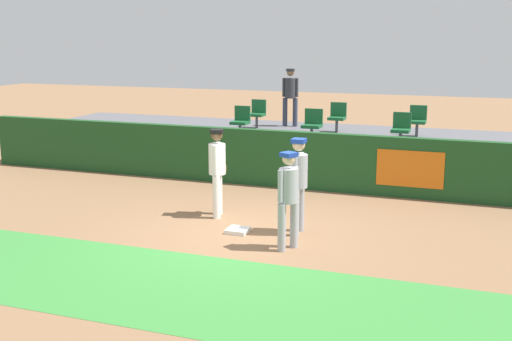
{
  "coord_description": "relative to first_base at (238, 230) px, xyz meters",
  "views": [
    {
      "loc": [
        4.12,
        -10.54,
        3.65
      ],
      "look_at": [
        -0.15,
        1.14,
        1.0
      ],
      "focal_mm": 44.59,
      "sensor_mm": 36.0,
      "label": 1
    }
  ],
  "objects": [
    {
      "name": "ground_plane",
      "position": [
        0.15,
        -0.14,
        -0.04
      ],
      "size": [
        60.0,
        60.0,
        0.0
      ],
      "primitive_type": "plane",
      "color": "#846042"
    },
    {
      "name": "grass_foreground_strip",
      "position": [
        0.15,
        -2.8,
        -0.04
      ],
      "size": [
        18.0,
        2.8,
        0.01
      ],
      "primitive_type": "cube",
      "color": "#388438",
      "rests_on": "ground_plane"
    },
    {
      "name": "first_base",
      "position": [
        0.0,
        0.0,
        0.0
      ],
      "size": [
        0.4,
        0.4,
        0.08
      ],
      "primitive_type": "cube",
      "color": "white",
      "rests_on": "ground_plane"
    },
    {
      "name": "player_fielder_home",
      "position": [
        -0.8,
        0.91,
        1.0
      ],
      "size": [
        0.42,
        0.59,
        1.81
      ],
      "rotation": [
        0.0,
        0.0,
        -1.3
      ],
      "color": "white",
      "rests_on": "ground_plane"
    },
    {
      "name": "player_runner_visitor",
      "position": [
        1.17,
        -0.59,
        0.96
      ],
      "size": [
        0.44,
        0.44,
        1.72
      ],
      "rotation": [
        0.0,
        0.0,
        -2.04
      ],
      "color": "#9EA3AD",
      "rests_on": "ground_plane"
    },
    {
      "name": "player_coach_visitor",
      "position": [
        1.07,
        0.35,
        1.01
      ],
      "size": [
        0.35,
        0.51,
        1.81
      ],
      "rotation": [
        0.0,
        0.0,
        -1.58
      ],
      "color": "#9EA3AD",
      "rests_on": "ground_plane"
    },
    {
      "name": "field_wall",
      "position": [
        0.17,
        3.83,
        0.66
      ],
      "size": [
        18.0,
        0.26,
        1.39
      ],
      "color": "#19471E",
      "rests_on": "ground_plane"
    },
    {
      "name": "bleacher_platform",
      "position": [
        0.15,
        6.4,
        0.43
      ],
      "size": [
        18.0,
        4.8,
        0.94
      ],
      "primitive_type": "cube",
      "color": "#59595E",
      "rests_on": "ground_plane"
    },
    {
      "name": "seat_back_left",
      "position": [
        -2.17,
        7.07,
        1.37
      ],
      "size": [
        0.45,
        0.44,
        0.84
      ],
      "color": "#4C4C51",
      "rests_on": "bleacher_platform"
    },
    {
      "name": "seat_front_center",
      "position": [
        0.01,
        5.27,
        1.37
      ],
      "size": [
        0.48,
        0.44,
        0.84
      ],
      "color": "#4C4C51",
      "rests_on": "bleacher_platform"
    },
    {
      "name": "seat_back_right",
      "position": [
        2.49,
        7.07,
        1.37
      ],
      "size": [
        0.46,
        0.44,
        0.84
      ],
      "color": "#4C4C51",
      "rests_on": "bleacher_platform"
    },
    {
      "name": "seat_back_center",
      "position": [
        0.26,
        7.07,
        1.37
      ],
      "size": [
        0.46,
        0.44,
        0.84
      ],
      "color": "#4C4C51",
      "rests_on": "bleacher_platform"
    },
    {
      "name": "seat_front_left",
      "position": [
        -2.0,
        5.27,
        1.37
      ],
      "size": [
        0.45,
        0.44,
        0.84
      ],
      "color": "#4C4C51",
      "rests_on": "bleacher_platform"
    },
    {
      "name": "seat_front_right",
      "position": [
        2.29,
        5.27,
        1.37
      ],
      "size": [
        0.44,
        0.44,
        0.84
      ],
      "color": "#4C4C51",
      "rests_on": "bleacher_platform"
    },
    {
      "name": "spectator_hooded",
      "position": [
        -1.36,
        7.75,
        1.91
      ],
      "size": [
        0.48,
        0.38,
        1.74
      ],
      "rotation": [
        0.0,
        0.0,
        3.29
      ],
      "color": "#33384C",
      "rests_on": "bleacher_platform"
    }
  ]
}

